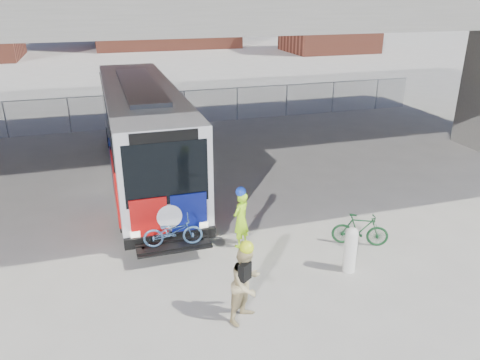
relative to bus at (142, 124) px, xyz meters
name	(u,v)px	position (x,y,z in m)	size (l,w,h in m)	color
ground	(226,220)	(2.00, -4.64, -2.11)	(160.00, 160.00, 0.00)	#9E9991
bus	(142,124)	(0.00, 0.00, 0.00)	(2.67, 12.91, 3.69)	silver
overpass	(193,0)	(2.00, -0.64, 4.43)	(40.00, 16.00, 7.95)	#605E59
chainlink_fence	(166,99)	(2.00, 7.36, -0.69)	(30.00, 0.06, 30.00)	gray
brick_buildings	(128,4)	(3.23, 43.58, 3.31)	(54.00, 22.00, 12.00)	brown
bollard	(351,248)	(4.30, -8.41, -1.44)	(0.33, 0.33, 1.26)	white
cyclist_hivis	(241,218)	(1.97, -6.34, -1.23)	(0.73, 0.69, 1.84)	#AEFF1A
cyclist_tan	(246,283)	(1.13, -9.46, -1.18)	(1.10, 1.06, 1.96)	#CAB681
bike_parked	(360,230)	(5.26, -7.29, -1.63)	(0.45, 1.60, 0.96)	#164421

